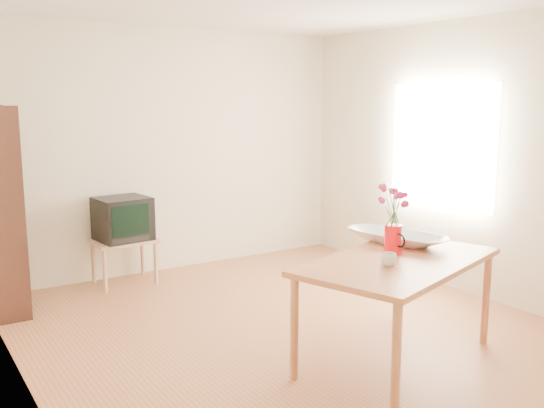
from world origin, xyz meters
TOP-DOWN VIEW (x-y plane):
  - room at (0.03, 0.00)m, footprint 4.50×4.50m
  - table at (0.31, -0.86)m, footprint 1.72×1.29m
  - tv_stand at (-0.70, 1.97)m, footprint 0.60×0.45m
  - bookshelf at (-1.85, 1.75)m, footprint 0.28×0.70m
  - pitcher at (0.37, -0.72)m, footprint 0.14×0.22m
  - flowers at (0.37, -0.72)m, footprint 0.25×0.25m
  - mug at (0.12, -0.95)m, footprint 0.14×0.14m
  - bowl at (0.63, -0.50)m, footprint 0.65×0.65m
  - teacup_a at (0.59, -0.50)m, footprint 0.10×0.10m
  - teacup_b at (0.68, -0.48)m, footprint 0.09×0.09m
  - television at (-0.70, 1.98)m, footprint 0.53×0.50m

SIDE VIEW (x-z plane):
  - tv_stand at x=-0.70m, z-range 0.16..0.62m
  - table at x=0.31m, z-range 0.30..1.05m
  - television at x=-0.70m, z-range 0.46..0.89m
  - mug at x=0.12m, z-range 0.75..0.84m
  - bookshelf at x=-1.85m, z-range -0.06..1.74m
  - pitcher at x=0.37m, z-range 0.74..0.96m
  - teacup_b at x=0.68m, z-range 0.92..0.98m
  - teacup_a at x=0.59m, z-range 0.92..0.99m
  - bowl at x=0.63m, z-range 0.75..1.25m
  - flowers at x=0.37m, z-range 0.95..1.30m
  - room at x=0.03m, z-range -0.95..3.55m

